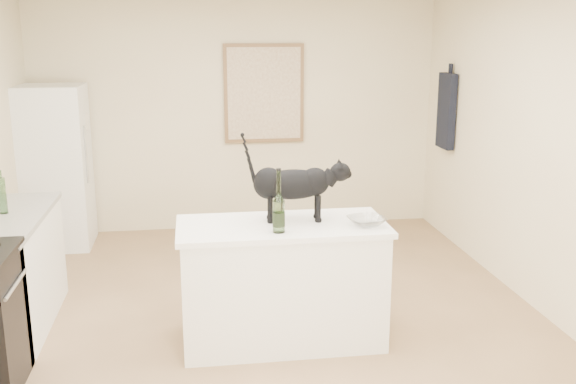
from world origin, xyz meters
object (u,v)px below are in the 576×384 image
at_px(black_cat, 292,188).
at_px(glass_bowl, 366,221).
at_px(fridge, 55,167).
at_px(wine_bottle, 279,204).

distance_m(black_cat, glass_bowl, 0.58).
bearing_deg(fridge, black_cat, -49.24).
distance_m(fridge, glass_bowl, 3.76).
bearing_deg(wine_bottle, fridge, 126.09).
height_order(fridge, black_cat, fridge).
xyz_separation_m(fridge, wine_bottle, (2.00, -2.74, 0.25)).
height_order(fridge, glass_bowl, fridge).
relative_size(black_cat, glass_bowl, 2.69).
bearing_deg(wine_bottle, black_cat, 63.20).
bearing_deg(black_cat, glass_bowl, -17.93).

